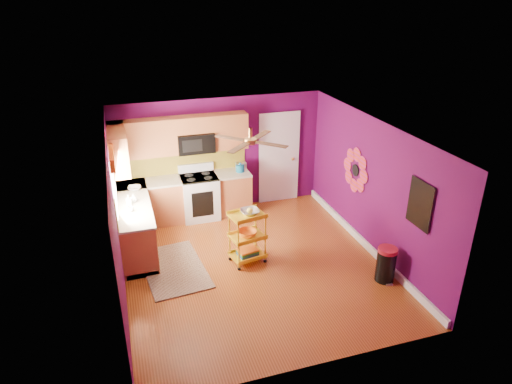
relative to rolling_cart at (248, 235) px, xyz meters
name	(u,v)px	position (x,y,z in m)	size (l,w,h in m)	color
ground	(254,265)	(0.07, -0.17, -0.55)	(5.00, 5.00, 0.00)	brown
room_envelope	(256,182)	(0.10, -0.17, 1.08)	(4.54, 5.04, 2.52)	#520949
lower_cabinets	(164,211)	(-1.28, 1.65, -0.12)	(2.81, 2.31, 0.94)	#984E29
electric_range	(200,196)	(-0.48, 2.01, -0.07)	(0.76, 0.66, 1.13)	white
upper_cabinetry	(162,141)	(-1.17, 2.00, 1.25)	(2.80, 2.30, 1.26)	#984E29
left_window	(112,169)	(-2.15, 0.88, 1.18)	(0.08, 1.35, 1.08)	white
panel_door	(279,159)	(1.42, 2.30, 0.47)	(0.95, 0.11, 2.15)	white
right_wall_art	(382,184)	(2.30, -0.51, 0.89)	(0.04, 2.74, 1.04)	black
ceiling_fan	(251,140)	(0.07, 0.03, 1.74)	(1.01, 1.01, 0.26)	#BF8C3F
shag_rug	(174,268)	(-1.33, 0.15, -0.54)	(1.01, 1.65, 0.02)	#311A10
rolling_cart	(248,235)	(0.00, 0.00, 0.00)	(0.67, 0.54, 1.08)	yellow
trash_can	(386,264)	(2.06, -1.25, -0.24)	(0.39, 0.40, 0.62)	black
teal_kettle	(240,168)	(0.43, 2.02, 0.47)	(0.18, 0.18, 0.21)	#136991
toaster	(241,166)	(0.47, 2.09, 0.48)	(0.22, 0.15, 0.18)	beige
soap_bottle_a	(128,200)	(-1.95, 1.04, 0.49)	(0.09, 0.09, 0.20)	#EA3F72
soap_bottle_b	(134,198)	(-1.85, 1.16, 0.47)	(0.13, 0.13, 0.16)	white
counter_dish	(135,188)	(-1.81, 1.72, 0.42)	(0.26, 0.26, 0.06)	white
counter_cup	(131,209)	(-1.93, 0.78, 0.43)	(0.11, 0.11, 0.09)	white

